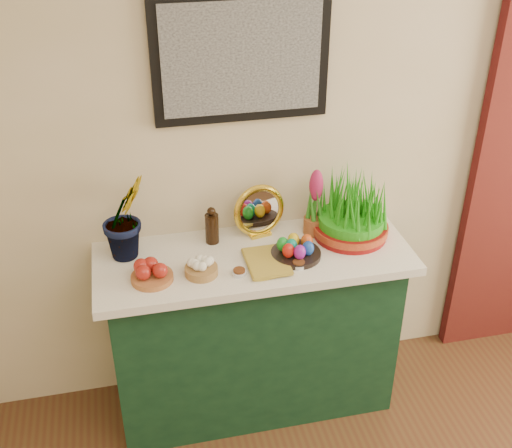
{
  "coord_description": "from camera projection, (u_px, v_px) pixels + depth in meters",
  "views": [
    {
      "loc": [
        -0.85,
        -0.31,
        2.46
      ],
      "look_at": [
        -0.34,
        1.95,
        1.07
      ],
      "focal_mm": 45.0,
      "sensor_mm": 36.0,
      "label": 1
    }
  ],
  "objects": [
    {
      "name": "egg_plate",
      "position": [
        296.0,
        250.0,
        2.79
      ],
      "size": [
        0.27,
        0.27,
        0.09
      ],
      "color": "black",
      "rests_on": "tablecloth"
    },
    {
      "name": "mirror",
      "position": [
        259.0,
        211.0,
        2.91
      ],
      "size": [
        0.25,
        0.11,
        0.25
      ],
      "color": "gold",
      "rests_on": "tablecloth"
    },
    {
      "name": "hyacinth_green",
      "position": [
        124.0,
        204.0,
        2.7
      ],
      "size": [
        0.33,
        0.32,
        0.5
      ],
      "primitive_type": "imported",
      "rotation": [
        0.0,
        0.0,
        0.56
      ],
      "color": "#2E7E1E",
      "rests_on": "tablecloth"
    },
    {
      "name": "garlic_basket",
      "position": [
        201.0,
        268.0,
        2.68
      ],
      "size": [
        0.17,
        0.17,
        0.08
      ],
      "color": "#A77543",
      "rests_on": "tablecloth"
    },
    {
      "name": "vinegar_cruet",
      "position": [
        212.0,
        227.0,
        2.88
      ],
      "size": [
        0.06,
        0.06,
        0.18
      ],
      "color": "black",
      "rests_on": "tablecloth"
    },
    {
      "name": "hyacinth_pink",
      "position": [
        315.0,
        205.0,
        2.91
      ],
      "size": [
        0.1,
        0.1,
        0.33
      ],
      "color": "#99512A",
      "rests_on": "tablecloth"
    },
    {
      "name": "tablecloth",
      "position": [
        254.0,
        257.0,
        2.85
      ],
      "size": [
        1.4,
        0.55,
        0.04
      ],
      "primitive_type": "cube",
      "color": "white",
      "rests_on": "sideboard"
    },
    {
      "name": "spice_dish_left",
      "position": [
        239.0,
        272.0,
        2.69
      ],
      "size": [
        0.06,
        0.06,
        0.03
      ],
      "color": "silver",
      "rests_on": "tablecloth"
    },
    {
      "name": "apple_bowl",
      "position": [
        152.0,
        273.0,
        2.64
      ],
      "size": [
        0.22,
        0.22,
        0.09
      ],
      "color": "#A25D30",
      "rests_on": "tablecloth"
    },
    {
      "name": "sideboard",
      "position": [
        254.0,
        334.0,
        3.07
      ],
      "size": [
        1.3,
        0.45,
        0.85
      ],
      "primitive_type": "cube",
      "color": "#153B21",
      "rests_on": "ground"
    },
    {
      "name": "book",
      "position": [
        247.0,
        264.0,
        2.73
      ],
      "size": [
        0.16,
        0.24,
        0.03
      ],
      "primitive_type": "imported",
      "rotation": [
        0.0,
        0.0,
        0.01
      ],
      "color": "#AF9330",
      "rests_on": "tablecloth"
    },
    {
      "name": "wheatgrass_sabzeh",
      "position": [
        352.0,
        212.0,
        2.9
      ],
      "size": [
        0.34,
        0.34,
        0.28
      ],
      "color": "maroon",
      "rests_on": "tablecloth"
    },
    {
      "name": "spice_dish_right",
      "position": [
        299.0,
        264.0,
        2.74
      ],
      "size": [
        0.07,
        0.07,
        0.03
      ],
      "color": "silver",
      "rests_on": "tablecloth"
    }
  ]
}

